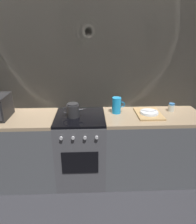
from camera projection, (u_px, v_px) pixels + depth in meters
The scene contains 9 objects.
ground_plane at pixel (82, 177), 2.78m from camera, with size 8.00×8.00×0.00m, color #2D2D33.
back_wall at pixel (80, 85), 2.63m from camera, with size 3.60×0.05×2.40m.
counter_left at pixel (10, 150), 2.57m from camera, with size 1.20×0.60×0.90m.
stove_unit at pixel (81, 148), 2.61m from camera, with size 0.60×0.63×0.90m.
counter_right at pixel (150, 147), 2.64m from camera, with size 1.20×0.60×0.90m.
kettle at pixel (73, 110), 2.40m from camera, with size 0.28×0.15×0.17m.
pitcher at pixel (117, 105), 2.50m from camera, with size 0.16×0.11×0.20m.
dish_pile at pixel (149, 113), 2.48m from camera, with size 0.30×0.40×0.06m.
spice_jar at pixel (171, 107), 2.58m from camera, with size 0.08×0.08×0.10m.
Camera 1 is at (0.12, -2.26, 1.85)m, focal length 32.63 mm.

